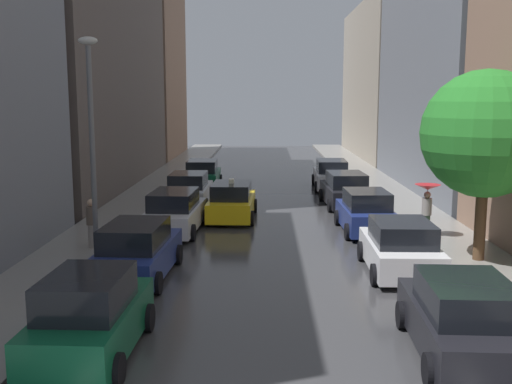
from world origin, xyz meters
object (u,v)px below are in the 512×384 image
parked_car_left_second (137,252)px  parked_car_right_second (401,248)px  taxi_midroad (232,202)px  pedestrian_foreground (92,222)px  parked_car_left_fifth (203,175)px  parked_car_right_third (366,213)px  parked_car_left_third (175,213)px  parked_car_left_nearest (90,318)px  street_tree_right (486,134)px  pedestrian_near_tree (427,200)px  parked_car_right_fourth (346,191)px  lamp_post_left (92,135)px  parked_car_right_fifth (331,175)px  parked_car_left_fourth (189,191)px  parked_car_right_nearest (464,320)px

parked_car_left_second → parked_car_right_second: bearing=-82.7°
taxi_midroad → pedestrian_foreground: bearing=143.5°
parked_car_left_fifth → taxi_midroad: (2.23, -8.98, -0.02)m
parked_car_right_third → parked_car_left_third: bearing=88.7°
parked_car_left_third → taxi_midroad: bearing=-36.1°
parked_car_left_nearest → street_tree_right: 13.13m
parked_car_left_third → pedestrian_near_tree: 9.76m
parked_car_right_third → pedestrian_near_tree: bearing=-123.5°
parked_car_right_fourth → lamp_post_left: lamp_post_left is taller
parked_car_left_nearest → parked_car_right_fifth: parked_car_left_nearest is taller
parked_car_left_fourth → pedestrian_foreground: bearing=166.5°
parked_car_right_third → taxi_midroad: 6.05m
parked_car_right_nearest → parked_car_right_fourth: (-0.16, 17.32, 0.01)m
parked_car_left_fourth → parked_car_right_fourth: parked_car_right_fourth is taller
lamp_post_left → taxi_midroad: bearing=62.5°
parked_car_left_fourth → taxi_midroad: taxi_midroad is taller
parked_car_right_nearest → pedestrian_foreground: size_ratio=2.58×
parked_car_left_third → parked_car_right_fourth: (7.54, 5.78, 0.00)m
pedestrian_near_tree → parked_car_right_third: bearing=-58.7°
parked_car_right_third → parked_car_right_fourth: 5.73m
parked_car_left_third → parked_car_right_third: (7.59, 0.05, 0.00)m
parked_car_left_nearest → parked_car_left_second: (-0.19, 5.45, -0.04)m
pedestrian_foreground → parked_car_right_second: bearing=159.7°
parked_car_left_third → parked_car_right_second: bearing=-123.1°
parked_car_left_fourth → parked_car_right_second: bearing=-144.0°
parked_car_left_third → pedestrian_foreground: pedestrian_foreground is taller
parked_car_left_nearest → street_tree_right: bearing=-54.2°
parked_car_left_fourth → parked_car_right_second: 13.72m
parked_car_left_third → parked_car_right_nearest: bearing=-143.7°
parked_car_left_fourth → lamp_post_left: (-1.63, -10.54, 3.39)m
parked_car_right_fourth → taxi_midroad: taxi_midroad is taller
parked_car_right_second → parked_car_right_fourth: parked_car_right_fourth is taller
pedestrian_near_tree → lamp_post_left: (-11.43, -3.63, 2.63)m
taxi_midroad → street_tree_right: size_ratio=0.74×
parked_car_right_third → pedestrian_near_tree: size_ratio=2.09×
parked_car_left_second → lamp_post_left: size_ratio=0.67×
parked_car_left_fourth → parked_car_right_nearest: (7.85, -17.23, -0.00)m
parked_car_right_third → parked_car_right_fifth: bearing=-1.0°
parked_car_left_second → pedestrian_near_tree: bearing=-60.6°
parked_car_right_third → parked_car_left_nearest: bearing=145.4°
parked_car_left_third → parked_car_right_fifth: parked_car_right_fifth is taller
parked_car_right_fifth → pedestrian_near_tree: bearing=-168.8°
parked_car_left_second → parked_car_left_third: 6.20m
parked_car_left_third → pedestrian_foreground: size_ratio=2.78×
parked_car_left_third → street_tree_right: street_tree_right is taller
parked_car_left_second → parked_car_right_fifth: parked_car_right_fifth is taller
parked_car_left_nearest → parked_car_right_fourth: parked_car_left_nearest is taller
pedestrian_foreground → pedestrian_near_tree: (12.07, 1.89, 0.51)m
parked_car_right_fourth → parked_car_right_fifth: (-0.07, 5.85, 0.01)m
parked_car_left_nearest → parked_car_right_nearest: (7.71, 0.11, -0.05)m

